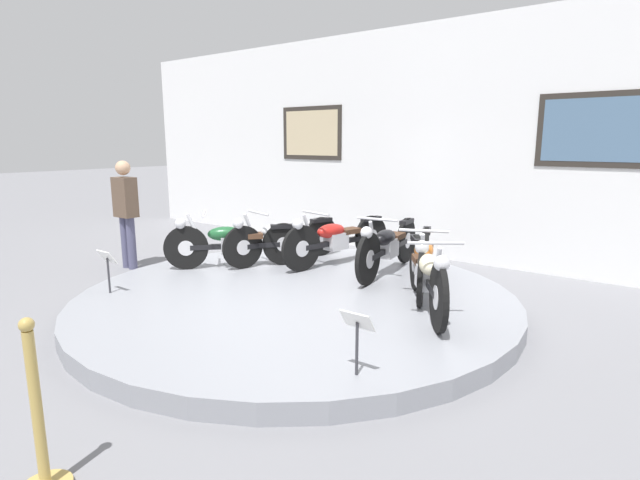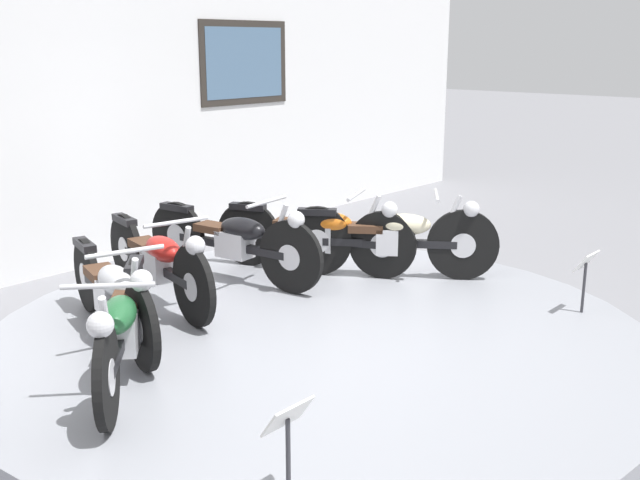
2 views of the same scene
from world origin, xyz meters
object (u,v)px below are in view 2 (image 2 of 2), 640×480
(motorcycle_silver, at_px, (113,291))
(motorcycle_red, at_px, (159,260))
(info_placard_front_left, at_px, (288,429))
(info_placard_front_centre, at_px, (586,269))
(motorcycle_black, at_px, (235,239))
(motorcycle_green, at_px, (122,325))
(motorcycle_orange, at_px, (318,233))
(motorcycle_cream, at_px, (394,236))

(motorcycle_silver, height_order, motorcycle_red, motorcycle_red)
(info_placard_front_left, xyz_separation_m, info_placard_front_centre, (3.44, 0.00, 0.00))
(motorcycle_silver, bearing_deg, motorcycle_black, 14.09)
(motorcycle_green, distance_m, motorcycle_orange, 2.68)
(motorcycle_silver, distance_m, motorcycle_black, 1.59)
(motorcycle_green, relative_size, motorcycle_silver, 0.79)
(motorcycle_black, relative_size, motorcycle_orange, 1.08)
(motorcycle_black, height_order, motorcycle_orange, motorcycle_black)
(motorcycle_green, xyz_separation_m, info_placard_front_left, (-0.25, -1.72, -0.00))
(motorcycle_silver, relative_size, motorcycle_black, 0.95)
(info_placard_front_left, bearing_deg, motorcycle_silver, 75.78)
(motorcycle_silver, height_order, motorcycle_orange, motorcycle_orange)
(info_placard_front_left, bearing_deg, motorcycle_orange, 39.63)
(motorcycle_black, bearing_deg, motorcycle_red, -179.97)
(motorcycle_black, bearing_deg, info_placard_front_centre, -64.64)
(motorcycle_black, bearing_deg, motorcycle_silver, -165.91)
(info_placard_front_left, bearing_deg, info_placard_front_centre, 0.00)
(motorcycle_green, xyz_separation_m, info_placard_front_centre, (3.20, -1.72, -0.00))
(motorcycle_black, relative_size, info_placard_front_left, 3.89)
(motorcycle_red, bearing_deg, info_placard_front_centre, -51.96)
(motorcycle_silver, bearing_deg, motorcycle_green, -118.91)
(motorcycle_orange, bearing_deg, motorcycle_cream, -61.92)
(motorcycle_black, distance_m, info_placard_front_left, 3.48)
(motorcycle_red, height_order, info_placard_front_centre, motorcycle_red)
(motorcycle_green, height_order, motorcycle_orange, motorcycle_orange)
(motorcycle_silver, relative_size, motorcycle_cream, 1.13)
(motorcycle_black, bearing_deg, motorcycle_cream, -44.33)
(motorcycle_red, distance_m, info_placard_front_left, 3.04)
(motorcycle_black, distance_m, motorcycle_cream, 1.47)
(motorcycle_silver, xyz_separation_m, motorcycle_orange, (2.25, 0.00, 0.01))
(motorcycle_red, relative_size, info_placard_front_left, 3.81)
(motorcycle_green, relative_size, info_placard_front_centre, 2.91)
(motorcycle_orange, relative_size, info_placard_front_centre, 3.61)
(motorcycle_silver, relative_size, info_placard_front_left, 3.68)
(motorcycle_red, bearing_deg, motorcycle_cream, -28.40)
(motorcycle_green, bearing_deg, motorcycle_silver, 61.09)
(motorcycle_red, xyz_separation_m, info_placard_front_centre, (2.15, -2.74, -0.02))
(motorcycle_silver, relative_size, motorcycle_red, 0.97)
(info_placard_front_centre, bearing_deg, info_placard_front_left, 180.00)
(motorcycle_green, relative_size, info_placard_front_left, 2.91)
(motorcycle_green, height_order, info_placard_front_centre, motorcycle_green)
(motorcycle_orange, xyz_separation_m, info_placard_front_left, (-2.85, -2.36, -0.02))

